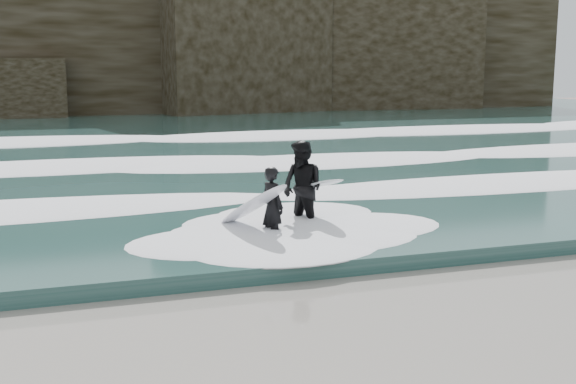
# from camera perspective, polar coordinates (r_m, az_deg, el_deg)

# --- Properties ---
(ground) EXTENTS (120.00, 120.00, 0.00)m
(ground) POSITION_cam_1_polar(r_m,az_deg,el_deg) (9.61, 9.73, -11.79)
(ground) COLOR #816359
(ground) RESTS_ON ground
(sea) EXTENTS (90.00, 52.00, 0.30)m
(sea) POSITION_cam_1_polar(r_m,az_deg,el_deg) (37.24, -11.81, 4.51)
(sea) COLOR #234643
(sea) RESTS_ON ground
(headland) EXTENTS (70.00, 9.00, 10.00)m
(headland) POSITION_cam_1_polar(r_m,az_deg,el_deg) (54.03, -14.18, 11.19)
(headland) COLOR black
(headland) RESTS_ON ground
(foam_near) EXTENTS (60.00, 3.20, 0.20)m
(foam_near) POSITION_cam_1_polar(r_m,az_deg,el_deg) (17.66, -4.10, -0.32)
(foam_near) COLOR white
(foam_near) RESTS_ON sea
(foam_mid) EXTENTS (60.00, 4.00, 0.24)m
(foam_mid) POSITION_cam_1_polar(r_m,az_deg,el_deg) (24.42, -8.20, 2.50)
(foam_mid) COLOR white
(foam_mid) RESTS_ON sea
(foam_far) EXTENTS (60.00, 4.80, 0.30)m
(foam_far) POSITION_cam_1_polar(r_m,az_deg,el_deg) (33.26, -11.01, 4.43)
(foam_far) COLOR white
(foam_far) RESTS_ON sea
(surfer_left) EXTENTS (1.33, 2.20, 1.59)m
(surfer_left) POSITION_cam_1_polar(r_m,az_deg,el_deg) (14.27, -1.76, -1.11)
(surfer_left) COLOR black
(surfer_left) RESTS_ON ground
(surfer_right) EXTENTS (1.30, 1.91, 2.00)m
(surfer_right) POSITION_cam_1_polar(r_m,az_deg,el_deg) (15.14, 1.25, 0.32)
(surfer_right) COLOR black
(surfer_right) RESTS_ON ground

